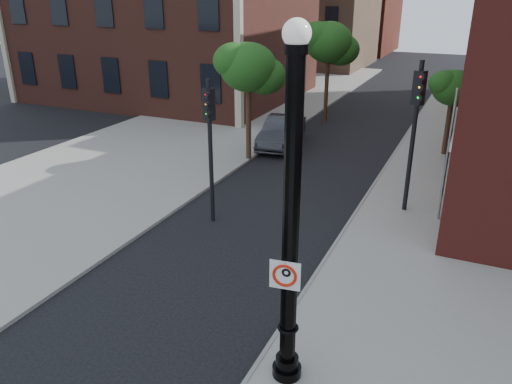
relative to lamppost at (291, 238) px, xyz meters
The scene contains 15 objects.
ground 4.33m from the lamppost, 169.05° to the left, with size 120.00×120.00×0.00m, color black.
sidewalk_right 11.49m from the lamppost, 72.81° to the left, with size 8.00×60.00×0.12m, color gray.
sidewalk_left 22.18m from the lamppost, 122.36° to the left, with size 10.00×50.00×0.12m, color gray.
curb_edge 11.04m from the lamppost, 93.76° to the left, with size 0.10×60.00×0.14m, color gray.
bg_building_tan_a 46.98m from the lamppost, 108.32° to the left, with size 12.00×12.00×12.00m, color #835F47.
bg_building_red 60.38m from the lamppost, 104.14° to the left, with size 12.00×12.00×10.00m, color maroon.
lamppost is the anchor object (origin of this frame).
no_parking_sign 0.72m from the lamppost, 97.39° to the right, with size 0.59×0.13×0.60m.
parked_car 16.91m from the lamppost, 112.19° to the left, with size 1.59×4.56×1.50m, color #323238.
traffic_signal_left 7.98m from the lamppost, 130.22° to the left, with size 0.38×0.43×4.95m.
traffic_signal_right 9.64m from the lamppost, 84.88° to the left, with size 0.44×0.48×5.44m.
utility_pole 9.60m from the lamppost, 77.55° to the left, with size 0.09×0.09×4.66m, color #999999.
street_tree_a 14.42m from the lamppost, 118.26° to the left, with size 3.01×2.72×5.43m.
street_tree_b 22.09m from the lamppost, 105.05° to the left, with size 3.26×2.95×5.88m.
street_tree_c 17.29m from the lamppost, 84.88° to the left, with size 2.30×2.08×4.14m.
Camera 1 is at (5.56, -8.25, 7.58)m, focal length 35.00 mm.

